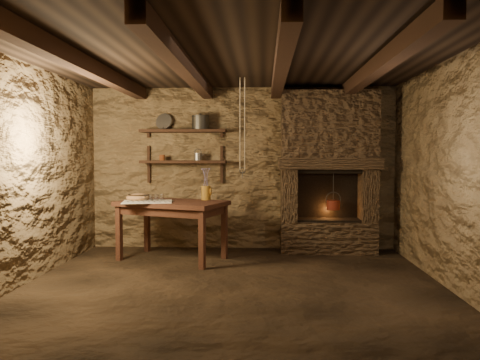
{
  "coord_description": "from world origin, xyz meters",
  "views": [
    {
      "loc": [
        0.32,
        -4.97,
        1.39
      ],
      "look_at": [
        0.03,
        0.9,
        1.08
      ],
      "focal_mm": 35.0,
      "sensor_mm": 36.0,
      "label": 1
    }
  ],
  "objects_px": {
    "work_table": "(172,228)",
    "wooden_bowl": "(138,197)",
    "red_pot": "(333,204)",
    "stoneware_jug": "(206,186)",
    "iron_stockpot": "(200,123)"
  },
  "relations": [
    {
      "from": "work_table",
      "to": "red_pot",
      "type": "relative_size",
      "value": 2.89
    },
    {
      "from": "work_table",
      "to": "wooden_bowl",
      "type": "height_order",
      "value": "wooden_bowl"
    },
    {
      "from": "iron_stockpot",
      "to": "red_pot",
      "type": "bearing_deg",
      "value": -3.58
    },
    {
      "from": "stoneware_jug",
      "to": "wooden_bowl",
      "type": "height_order",
      "value": "stoneware_jug"
    },
    {
      "from": "wooden_bowl",
      "to": "work_table",
      "type": "bearing_deg",
      "value": -10.62
    },
    {
      "from": "iron_stockpot",
      "to": "red_pot",
      "type": "xyz_separation_m",
      "value": [
        1.92,
        -0.12,
        -1.16
      ]
    },
    {
      "from": "work_table",
      "to": "stoneware_jug",
      "type": "distance_m",
      "value": 0.73
    },
    {
      "from": "wooden_bowl",
      "to": "iron_stockpot",
      "type": "distance_m",
      "value": 1.42
    },
    {
      "from": "work_table",
      "to": "wooden_bowl",
      "type": "xyz_separation_m",
      "value": [
        -0.48,
        0.09,
        0.4
      ]
    },
    {
      "from": "stoneware_jug",
      "to": "red_pot",
      "type": "relative_size",
      "value": 0.82
    },
    {
      "from": "red_pot",
      "to": "work_table",
      "type": "bearing_deg",
      "value": -165.99
    },
    {
      "from": "iron_stockpot",
      "to": "wooden_bowl",
      "type": "bearing_deg",
      "value": -142.92
    },
    {
      "from": "stoneware_jug",
      "to": "iron_stockpot",
      "type": "bearing_deg",
      "value": 118.47
    },
    {
      "from": "stoneware_jug",
      "to": "red_pot",
      "type": "distance_m",
      "value": 1.83
    },
    {
      "from": "stoneware_jug",
      "to": "red_pot",
      "type": "height_order",
      "value": "stoneware_jug"
    }
  ]
}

